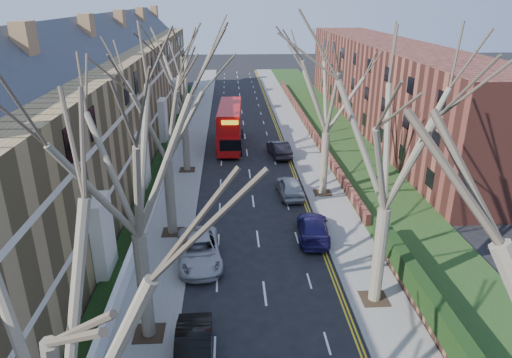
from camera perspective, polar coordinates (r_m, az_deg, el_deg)
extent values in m
cube|color=slate|center=(52.85, -7.94, 5.28)|extent=(3.00, 102.00, 0.12)
cube|color=slate|center=(53.23, 5.10, 5.52)|extent=(3.00, 102.00, 0.12)
cube|color=olive|center=(45.33, -18.97, 8.00)|extent=(9.00, 78.00, 10.00)
cube|color=#32363D|center=(44.41, -19.94, 15.52)|extent=(4.67, 78.00, 4.67)
cube|color=silver|center=(44.71, -13.20, 6.44)|extent=(0.12, 78.00, 0.35)
cube|color=silver|center=(43.94, -13.60, 10.84)|extent=(0.12, 78.00, 0.35)
cube|color=brown|center=(58.65, 16.10, 11.25)|extent=(8.00, 54.00, 10.00)
cube|color=brown|center=(57.17, 6.25, 7.15)|extent=(0.35, 54.00, 0.90)
cube|color=white|center=(45.27, -10.77, 3.01)|extent=(0.30, 78.00, 1.00)
cube|color=#1D3B15|center=(54.04, 9.85, 5.63)|extent=(6.00, 102.00, 0.06)
cylinder|color=brown|center=(21.72, -13.78, -12.97)|extent=(0.64, 0.64, 5.25)
cube|color=#2D2116|center=(23.28, -13.18, -18.27)|extent=(1.40, 1.40, 0.05)
cylinder|color=brown|center=(30.41, -10.67, -2.35)|extent=(0.64, 0.64, 5.07)
cube|color=#2D2116|center=(31.51, -10.35, -6.54)|extent=(1.40, 1.40, 0.05)
cylinder|color=brown|center=(41.56, -8.78, 4.53)|extent=(0.60, 0.60, 5.25)
cube|color=#2D2116|center=(42.40, -8.58, 1.16)|extent=(1.40, 1.40, 0.05)
cylinder|color=brown|center=(24.17, 15.12, -9.25)|extent=(0.64, 0.64, 5.25)
cube|color=#2D2116|center=(25.58, 14.54, -14.28)|extent=(1.40, 1.40, 0.05)
cylinder|color=brown|center=(36.46, 8.53, 1.92)|extent=(0.60, 0.60, 5.07)
cube|color=#2D2116|center=(37.38, 8.32, -1.72)|extent=(1.40, 1.40, 0.05)
cube|color=#AE0C0D|center=(48.87, -3.25, 5.68)|extent=(2.73, 10.22, 2.03)
cube|color=#AE0C0D|center=(48.37, -3.30, 7.88)|extent=(2.71, 9.71, 1.84)
cube|color=black|center=(48.76, -3.26, 6.14)|extent=(2.72, 9.41, 0.83)
cube|color=black|center=(48.35, -3.30, 7.98)|extent=(2.71, 9.21, 0.83)
imported|color=black|center=(21.11, -7.82, -20.58)|extent=(1.68, 4.54, 1.48)
imported|color=#A9A8AE|center=(27.90, -7.10, -8.86)|extent=(3.08, 5.70, 1.52)
imported|color=navy|center=(30.55, 7.15, -6.06)|extent=(2.50, 5.11, 1.43)
imported|color=#999CA1|center=(36.65, 4.26, -0.95)|extent=(2.10, 4.63, 1.54)
imported|color=black|center=(45.78, 2.91, 3.80)|extent=(2.27, 4.92, 1.56)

